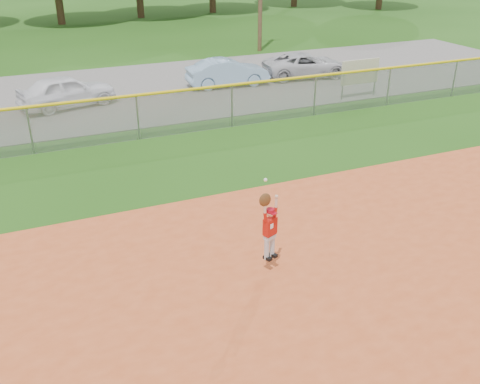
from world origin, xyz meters
The scene contains 8 objects.
ground centered at (0.00, 0.00, 0.00)m, with size 120.00×120.00×0.00m, color #215012.
parking_strip centered at (0.00, 16.00, 0.01)m, with size 44.00×10.00×0.03m, color slate.
car_white_a centered at (-1.71, 14.66, 0.66)m, with size 1.49×3.71×1.26m, color white.
car_blue centered at (5.26, 15.21, 0.63)m, with size 1.27×3.63×1.20m, color #91B8D9.
car_white_b centered at (9.27, 15.27, 0.59)m, with size 1.86×4.04×1.12m, color silver.
sponsor_sign centered at (9.56, 11.35, 1.05)m, with size 1.79×0.09×1.59m.
outfield_fence centered at (0.00, 10.00, 0.88)m, with size 40.06×0.10×1.55m.
ballplayer centered at (0.58, 1.37, 1.04)m, with size 0.49×0.28×1.80m.
Camera 1 is at (-3.51, -6.77, 6.18)m, focal length 40.00 mm.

